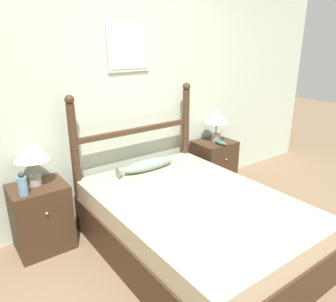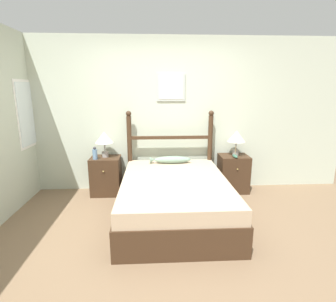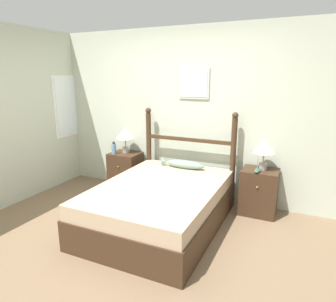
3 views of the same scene
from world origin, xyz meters
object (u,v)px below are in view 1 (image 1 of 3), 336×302
(model_boat, at_px, (221,142))
(bottle, at_px, (23,185))
(nightstand_left, at_px, (41,217))
(bed, at_px, (194,226))
(nightstand_right, at_px, (213,165))
(fish_pillow, at_px, (147,165))
(table_lamp_left, at_px, (31,151))
(table_lamp_right, at_px, (217,117))

(model_boat, bearing_deg, bottle, 179.68)
(nightstand_left, bearing_deg, bed, -39.21)
(nightstand_left, relative_size, model_boat, 3.28)
(nightstand_right, height_order, fish_pillow, fish_pillow)
(table_lamp_left, bearing_deg, table_lamp_right, -0.41)
(bed, xyz_separation_m, nightstand_right, (1.07, 0.87, 0.05))
(bottle, bearing_deg, table_lamp_left, 46.23)
(bed, xyz_separation_m, table_lamp_left, (-1.07, 0.90, 0.67))
(nightstand_right, bearing_deg, bottle, -177.10)
(table_lamp_left, xyz_separation_m, bottle, (-0.13, -0.14, -0.22))
(nightstand_right, bearing_deg, table_lamp_right, 20.53)
(table_lamp_left, relative_size, fish_pillow, 0.63)
(bed, relative_size, nightstand_right, 3.20)
(bed, height_order, model_boat, model_boat)
(fish_pillow, bearing_deg, table_lamp_right, 6.21)
(table_lamp_right, bearing_deg, model_boat, -109.80)
(table_lamp_left, bearing_deg, bottle, -133.77)
(nightstand_right, distance_m, table_lamp_right, 0.62)
(bed, height_order, table_lamp_left, table_lamp_left)
(bed, bearing_deg, bottle, 147.80)
(fish_pillow, bearing_deg, bottle, -179.74)
(table_lamp_right, distance_m, bottle, 2.31)
(nightstand_left, height_order, fish_pillow, fish_pillow)
(table_lamp_left, height_order, model_boat, table_lamp_left)
(nightstand_left, height_order, table_lamp_left, table_lamp_left)
(nightstand_right, bearing_deg, model_boat, -101.31)
(bed, relative_size, fish_pillow, 3.03)
(nightstand_right, distance_m, table_lamp_left, 2.23)
(model_boat, bearing_deg, table_lamp_right, 70.20)
(nightstand_left, xyz_separation_m, bottle, (-0.13, -0.12, 0.40))
(bed, height_order, fish_pillow, fish_pillow)
(nightstand_left, xyz_separation_m, model_boat, (2.12, -0.13, 0.34))
(bed, relative_size, table_lamp_right, 4.78)
(nightstand_left, xyz_separation_m, table_lamp_left, (0.00, 0.02, 0.62))
(bed, height_order, nightstand_right, nightstand_right)
(bottle, height_order, model_boat, bottle)
(table_lamp_right, xyz_separation_m, bottle, (-2.30, -0.12, -0.22))
(nightstand_right, xyz_separation_m, bottle, (-2.27, -0.12, 0.40))
(bottle, relative_size, fish_pillow, 0.31)
(fish_pillow, bearing_deg, bed, -90.14)
(nightstand_right, height_order, model_boat, model_boat)
(nightstand_left, height_order, model_boat, model_boat)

